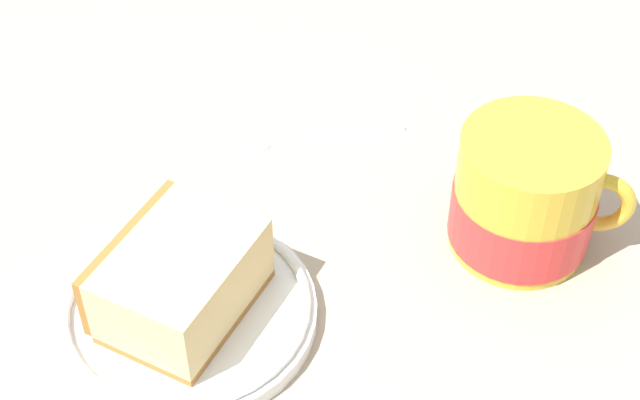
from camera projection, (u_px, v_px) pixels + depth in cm
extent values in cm
cube|color=tan|center=(275.00, 274.00, 70.53)|extent=(129.30, 129.30, 3.54)
cylinder|color=white|center=(188.00, 313.00, 64.90)|extent=(17.24, 17.24, 1.16)
torus|color=white|center=(187.00, 305.00, 64.27)|extent=(16.52, 16.52, 0.65)
cube|color=#9E662D|center=(187.00, 305.00, 64.28)|extent=(11.27, 8.71, 0.60)
cube|color=#DBC184|center=(183.00, 278.00, 62.39)|extent=(11.27, 8.71, 4.84)
cube|color=#9E662D|center=(131.00, 256.00, 63.72)|extent=(10.40, 1.90, 4.84)
cylinder|color=gold|center=(525.00, 193.00, 67.31)|extent=(9.84, 9.84, 9.30)
cylinder|color=red|center=(521.00, 212.00, 68.62)|extent=(10.03, 10.03, 4.20)
cylinder|color=#47230F|center=(532.00, 160.00, 65.18)|extent=(8.66, 8.66, 0.40)
torus|color=gold|center=(598.00, 203.00, 66.64)|extent=(1.82, 5.20, 5.11)
ellipsoid|color=silver|center=(253.00, 142.00, 77.65)|extent=(3.24, 3.60, 0.80)
cylinder|color=silver|center=(337.00, 133.00, 78.61)|extent=(5.82, 9.44, 0.50)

